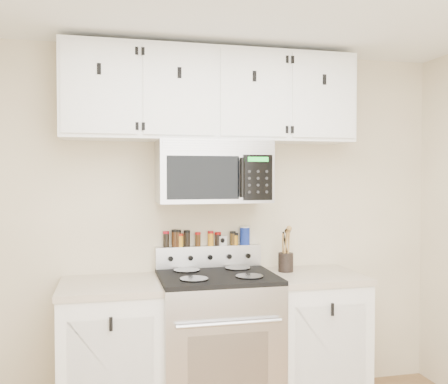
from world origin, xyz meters
name	(u,v)px	position (x,y,z in m)	size (l,w,h in m)	color
back_wall	(208,224)	(0.00, 1.75, 1.25)	(3.50, 0.01, 2.50)	tan
range	(217,343)	(0.00, 1.43, 0.49)	(0.76, 0.65, 1.10)	#B7B7BA
base_cabinet_left	(111,354)	(-0.69, 1.45, 0.46)	(0.64, 0.62, 0.92)	white
base_cabinet_right	(312,338)	(0.69, 1.45, 0.46)	(0.64, 0.62, 0.92)	white
microwave	(213,172)	(0.00, 1.55, 1.63)	(0.76, 0.44, 0.42)	#9E9EA3
upper_cabinets	(212,96)	(0.00, 1.58, 2.15)	(2.00, 0.35, 0.62)	white
utensil_crock	(286,261)	(0.53, 1.55, 1.00)	(0.11, 0.11, 0.31)	black
kitchen_timer	(222,241)	(0.10, 1.71, 1.13)	(0.06, 0.05, 0.07)	silver
salt_canister	(245,235)	(0.27, 1.71, 1.17)	(0.07, 0.07, 0.13)	navy
spice_jar_0	(166,239)	(-0.30, 1.71, 1.16)	(0.04, 0.04, 0.11)	black
spice_jar_1	(175,238)	(-0.24, 1.71, 1.16)	(0.05, 0.05, 0.12)	#391F0D
spice_jar_2	(178,238)	(-0.22, 1.71, 1.16)	(0.04, 0.04, 0.12)	#3D230E
spice_jar_3	(180,240)	(-0.21, 1.71, 1.15)	(0.05, 0.05, 0.09)	orange
spice_jar_4	(187,238)	(-0.16, 1.71, 1.16)	(0.05, 0.05, 0.11)	black
spice_jar_5	(198,239)	(-0.08, 1.71, 1.15)	(0.04, 0.04, 0.10)	#3E250F
spice_jar_6	(211,238)	(0.02, 1.71, 1.15)	(0.04, 0.04, 0.10)	orange
spice_jar_7	(218,239)	(0.07, 1.71, 1.15)	(0.04, 0.04, 0.10)	black
spice_jar_8	(233,238)	(0.18, 1.71, 1.15)	(0.04, 0.04, 0.10)	#462E10
spice_jar_9	(235,239)	(0.20, 1.71, 1.14)	(0.04, 0.04, 0.09)	#C48117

